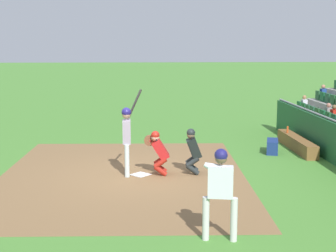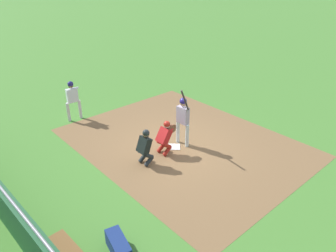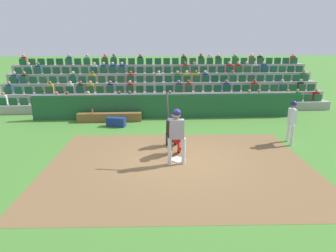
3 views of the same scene
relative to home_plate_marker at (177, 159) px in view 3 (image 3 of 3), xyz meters
The scene contains 12 objects.
ground_plane 0.02m from the home_plate_marker, ahead, with size 160.00×160.00×0.00m, color #498532.
infield_dirt_patch 0.50m from the home_plate_marker, 90.00° to the left, with size 8.70×6.73×0.01m, color brown.
home_plate_marker is the anchor object (origin of this frame).
batter_at_plate 1.24m from the home_plate_marker, 79.44° to the left, with size 0.62×0.57×2.37m.
catcher_crouching 0.85m from the home_plate_marker, 84.65° to the right, with size 0.47×0.71×1.25m.
home_plate_umpire 1.62m from the home_plate_marker, 86.73° to the right, with size 0.48×0.47×1.30m.
dugout_wall 5.95m from the home_plate_marker, 90.00° to the right, with size 13.96×0.24×1.32m.
dugout_bench 6.15m from the home_plate_marker, 60.98° to the right, with size 3.26×0.40×0.44m, color brown.
water_bottle_on_bench 6.55m from the home_plate_marker, 54.23° to the right, with size 0.07×0.07×0.24m, color #D55424.
equipment_duffel_bag 5.10m from the home_plate_marker, 59.96° to the right, with size 0.90×0.36×0.44m, color navy.
on_deck_batter 5.00m from the home_plate_marker, 162.97° to the right, with size 0.30×0.66×1.75m.
bleacher_stand 9.99m from the home_plate_marker, 90.00° to the right, with size 19.77×4.38×3.18m.
Camera 3 is at (0.93, 9.56, 3.94)m, focal length 31.76 mm.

